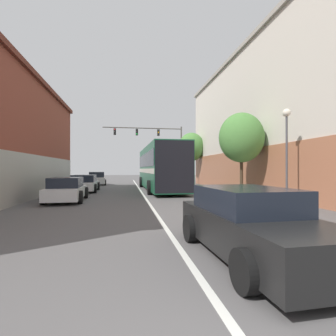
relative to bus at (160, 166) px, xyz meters
The scene contains 11 objects.
lane_center_line 3.95m from the bus, 118.92° to the right, with size 0.14×47.39×0.01m.
building_right_storefront 11.97m from the bus, 20.60° to the right, with size 10.07×28.39×11.13m.
bus is the anchor object (origin of this frame).
hatchback_foreground 17.05m from the bus, 91.22° to the right, with size 2.09×4.44×1.37m.
parked_car_left_near 10.46m from the bus, 126.09° to the left, with size 2.38×4.09×1.45m.
parked_car_left_mid 6.23m from the bus, behind, with size 2.16×4.67×1.32m.
parked_car_left_far 9.27m from the bus, 131.17° to the right, with size 2.10×4.39×1.31m.
traffic_signal_gantry 11.26m from the bus, 85.13° to the left, with size 9.87×0.36×7.19m.
street_lamp 11.57m from the bus, 65.66° to the right, with size 0.38×0.38×4.65m.
street_tree_near 7.93m from the bus, 55.70° to the right, with size 2.85×2.56×5.31m.
street_tree_far 9.42m from the bus, 58.75° to the left, with size 3.01×2.71×6.03m.
Camera 1 is at (-1.17, -1.23, 1.75)m, focal length 28.00 mm.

